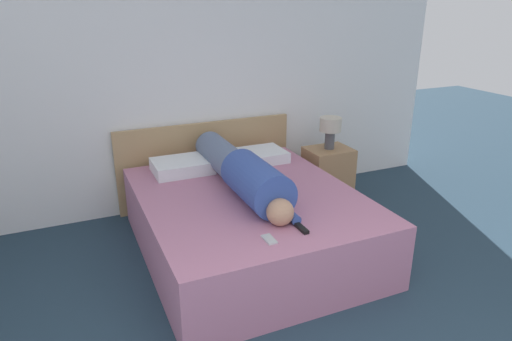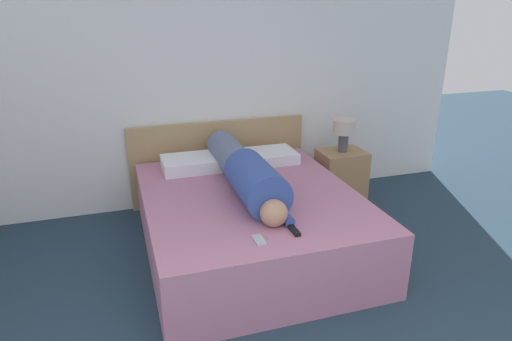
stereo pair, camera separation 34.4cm
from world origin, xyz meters
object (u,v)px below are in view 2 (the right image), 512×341
object	(u,v)px
pillow_near_headboard	(191,163)
cell_phone	(259,240)
nightstand	(341,178)
person_lying	(246,172)
pillow_second	(269,156)
tv_remote	(294,230)
table_lamp	(344,130)
bed	(250,222)

from	to	relation	value
pillow_near_headboard	cell_phone	world-z (taller)	pillow_near_headboard
pillow_near_headboard	cell_phone	bearing A→B (deg)	-82.91
nightstand	person_lying	bearing A→B (deg)	-155.67
pillow_second	cell_phone	size ratio (longest dim) A/B	3.77
person_lying	pillow_near_headboard	size ratio (longest dim) A/B	3.15
pillow_near_headboard	tv_remote	xyz separation A→B (m)	(0.44, -1.41, -0.04)
nightstand	table_lamp	distance (m)	0.50
bed	tv_remote	world-z (taller)	tv_remote
nightstand	person_lying	distance (m)	1.33
tv_remote	cell_phone	world-z (taller)	tv_remote
bed	pillow_near_headboard	distance (m)	0.85
nightstand	pillow_second	size ratio (longest dim) A/B	1.15
table_lamp	tv_remote	distance (m)	1.72
bed	nightstand	world-z (taller)	nightstand
tv_remote	pillow_second	bearing A→B (deg)	77.26
nightstand	cell_phone	distance (m)	1.92
bed	pillow_near_headboard	bearing A→B (deg)	116.66
person_lying	pillow_second	bearing A→B (deg)	55.41
table_lamp	cell_phone	distance (m)	1.92
pillow_near_headboard	bed	bearing A→B (deg)	-63.34
nightstand	pillow_second	xyz separation A→B (m)	(-0.74, 0.08, 0.28)
pillow_second	cell_phone	xyz separation A→B (m)	(-0.58, -1.45, -0.04)
cell_phone	pillow_second	bearing A→B (deg)	68.26
table_lamp	bed	bearing A→B (deg)	-151.61
person_lying	pillow_near_headboard	xyz separation A→B (m)	(-0.34, 0.61, -0.10)
table_lamp	tv_remote	world-z (taller)	table_lamp
table_lamp	cell_phone	size ratio (longest dim) A/B	2.48
bed	pillow_second	distance (m)	0.87
nightstand	table_lamp	world-z (taller)	table_lamp
person_lying	pillow_second	size ratio (longest dim) A/B	3.31
person_lying	tv_remote	distance (m)	0.82
table_lamp	tv_remote	size ratio (longest dim) A/B	2.15
pillow_second	person_lying	bearing A→B (deg)	-124.59
bed	tv_remote	bearing A→B (deg)	-82.91
nightstand	pillow_near_headboard	xyz separation A→B (m)	(-1.50, 0.08, 0.29)
cell_phone	table_lamp	bearing A→B (deg)	46.04
pillow_second	tv_remote	bearing A→B (deg)	-102.74
tv_remote	nightstand	bearing A→B (deg)	51.40
pillow_near_headboard	cell_phone	size ratio (longest dim) A/B	3.97
nightstand	tv_remote	bearing A→B (deg)	-128.60
pillow_second	tv_remote	world-z (taller)	pillow_second
person_lying	tv_remote	bearing A→B (deg)	-83.00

